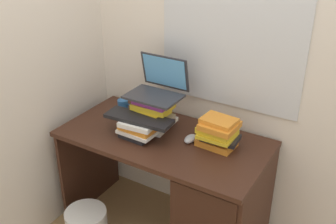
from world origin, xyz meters
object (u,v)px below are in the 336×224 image
book_stack_tall (154,113)px  keyboard (139,118)px  mug (123,106)px  laptop (158,86)px  computer_mouse (190,139)px  book_stack_keyboard_riser (138,128)px  book_stack_side (218,132)px  desk (206,200)px

book_stack_tall → keyboard: (-0.02, -0.13, 0.01)m
book_stack_tall → mug: bearing=164.6°
book_stack_tall → laptop: (0.00, 0.05, 0.16)m
keyboard → mug: keyboard is taller
computer_mouse → mug: bearing=169.8°
book_stack_keyboard_riser → keyboard: (0.00, 0.00, 0.07)m
keyboard → book_stack_tall: bearing=76.7°
book_stack_side → keyboard: size_ratio=0.57×
book_stack_tall → book_stack_side: size_ratio=1.05×
laptop → mug: bearing=174.5°
book_stack_tall → desk: bearing=-11.0°
desk → computer_mouse: size_ratio=12.33×
mug → keyboard: bearing=-37.4°
desk → keyboard: (-0.45, -0.05, 0.46)m
desk → book_stack_keyboard_riser: 0.60m
book_stack_keyboard_riser → mug: 0.36m
laptop → computer_mouse: laptop is taller
computer_mouse → mug: (-0.58, 0.10, 0.03)m
desk → computer_mouse: computer_mouse is taller
book_stack_keyboard_riser → book_stack_side: book_stack_side is taller
book_stack_keyboard_riser → book_stack_side: bearing=18.5°
desk → mug: (-0.73, 0.17, 0.39)m
keyboard → book_stack_side: bearing=14.1°
computer_mouse → mug: mug is taller
book_stack_tall → computer_mouse: book_stack_tall is taller
keyboard → mug: (-0.28, 0.22, -0.08)m
desk → computer_mouse: (-0.15, 0.06, 0.36)m
laptop → book_stack_side: bearing=-5.0°
keyboard → computer_mouse: keyboard is taller
book_stack_keyboard_riser → book_stack_side: size_ratio=0.97×
keyboard → mug: 0.36m
book_stack_tall → mug: (-0.30, 0.08, -0.07)m
book_stack_side → mug: (-0.74, 0.07, -0.04)m
book_stack_keyboard_riser → computer_mouse: bearing=21.7°
book_stack_side → desk: bearing=-94.7°
desk → book_stack_side: book_stack_side is taller
book_stack_tall → laptop: bearing=89.7°
mug → book_stack_side: bearing=-5.2°
desk → book_stack_side: (0.01, 0.10, 0.43)m
book_stack_keyboard_riser → book_stack_side: 0.48m
book_stack_tall → mug: size_ratio=2.29×
desk → mug: mug is taller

